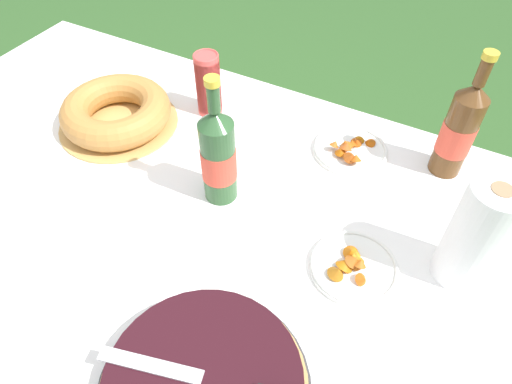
# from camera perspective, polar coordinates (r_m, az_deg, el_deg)

# --- Properties ---
(ground_plane) EXTENTS (16.00, 16.00, 0.00)m
(ground_plane) POSITION_cam_1_polar(r_m,az_deg,el_deg) (1.81, -8.65, -17.95)
(ground_plane) COLOR #335B28
(garden_table) EXTENTS (1.75, 1.18, 0.78)m
(garden_table) POSITION_cam_1_polar(r_m,az_deg,el_deg) (1.21, -12.40, -3.44)
(garden_table) COLOR #A87A47
(garden_table) RESTS_ON ground_plane
(tablecloth) EXTENTS (1.76, 1.19, 0.10)m
(tablecloth) POSITION_cam_1_polar(r_m,az_deg,el_deg) (1.17, -12.81, -1.80)
(tablecloth) COLOR white
(tablecloth) RESTS_ON garden_table
(serving_knife) EXTENTS (0.37, 0.12, 0.01)m
(serving_knife) POSITION_cam_1_polar(r_m,az_deg,el_deg) (0.84, -4.67, -22.57)
(serving_knife) COLOR silver
(serving_knife) RESTS_ON berry_tart
(bundt_cake) EXTENTS (0.34, 0.34, 0.09)m
(bundt_cake) POSITION_cam_1_polar(r_m,az_deg,el_deg) (1.38, -17.08, 9.54)
(bundt_cake) COLOR tan
(bundt_cake) RESTS_ON tablecloth
(cup_stack) EXTENTS (0.07, 0.07, 0.19)m
(cup_stack) POSITION_cam_1_polar(r_m,az_deg,el_deg) (1.35, -5.99, 13.23)
(cup_stack) COLOR #E04C47
(cup_stack) RESTS_ON tablecloth
(cider_bottle_green) EXTENTS (0.08, 0.08, 0.34)m
(cider_bottle_green) POSITION_cam_1_polar(r_m,az_deg,el_deg) (1.06, -4.74, 4.48)
(cider_bottle_green) COLOR #2D562D
(cider_bottle_green) RESTS_ON tablecloth
(cider_bottle_amber) EXTENTS (0.08, 0.08, 0.34)m
(cider_bottle_amber) POSITION_cam_1_polar(r_m,az_deg,el_deg) (1.23, 24.04, 7.05)
(cider_bottle_amber) COLOR brown
(cider_bottle_amber) RESTS_ON tablecloth
(snack_plate_near) EXTENTS (0.19, 0.19, 0.05)m
(snack_plate_near) POSITION_cam_1_polar(r_m,az_deg,el_deg) (1.02, 12.05, -9.02)
(snack_plate_near) COLOR white
(snack_plate_near) RESTS_ON tablecloth
(snack_plate_left) EXTENTS (0.20, 0.20, 0.06)m
(snack_plate_left) POSITION_cam_1_polar(r_m,az_deg,el_deg) (1.27, 11.70, 5.30)
(snack_plate_left) COLOR white
(snack_plate_left) RESTS_ON tablecloth
(paper_towel_roll) EXTENTS (0.11, 0.11, 0.26)m
(paper_towel_roll) POSITION_cam_1_polar(r_m,az_deg,el_deg) (1.00, 25.84, -4.85)
(paper_towel_roll) COLOR white
(paper_towel_roll) RESTS_ON tablecloth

